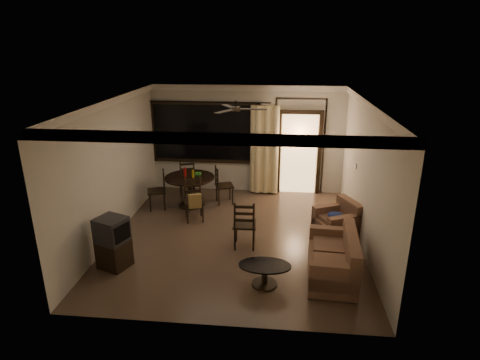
# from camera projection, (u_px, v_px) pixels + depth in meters

# --- Properties ---
(ground) EXTENTS (5.50, 5.50, 0.00)m
(ground) POSITION_uv_depth(u_px,v_px,m) (236.00, 237.00, 8.32)
(ground) COLOR #7F6651
(ground) RESTS_ON ground
(room_shell) EXTENTS (5.50, 6.70, 5.50)m
(room_shell) POSITION_uv_depth(u_px,v_px,m) (269.00, 132.00, 9.32)
(room_shell) COLOR beige
(room_shell) RESTS_ON ground
(dining_table) EXTENTS (1.20, 1.20, 0.97)m
(dining_table) POSITION_uv_depth(u_px,v_px,m) (190.00, 183.00, 9.69)
(dining_table) COLOR black
(dining_table) RESTS_ON ground
(dining_chair_west) EXTENTS (0.53, 0.53, 0.95)m
(dining_chair_west) POSITION_uv_depth(u_px,v_px,m) (158.00, 198.00, 9.61)
(dining_chair_west) COLOR black
(dining_chair_west) RESTS_ON ground
(dining_chair_east) EXTENTS (0.53, 0.53, 0.95)m
(dining_chair_east) POSITION_uv_depth(u_px,v_px,m) (224.00, 192.00, 9.96)
(dining_chair_east) COLOR black
(dining_chair_east) RESTS_ON ground
(dining_chair_south) EXTENTS (0.53, 0.57, 0.95)m
(dining_chair_south) POSITION_uv_depth(u_px,v_px,m) (194.00, 207.00, 8.99)
(dining_chair_south) COLOR black
(dining_chair_south) RESTS_ON ground
(dining_chair_north) EXTENTS (0.53, 0.53, 0.95)m
(dining_chair_north) POSITION_uv_depth(u_px,v_px,m) (187.00, 184.00, 10.51)
(dining_chair_north) COLOR black
(dining_chair_north) RESTS_ON ground
(tv_cabinet) EXTENTS (0.62, 0.60, 0.95)m
(tv_cabinet) POSITION_uv_depth(u_px,v_px,m) (113.00, 243.00, 7.08)
(tv_cabinet) COLOR black
(tv_cabinet) RESTS_ON ground
(sofa) EXTENTS (0.88, 1.52, 0.78)m
(sofa) POSITION_uv_depth(u_px,v_px,m) (335.00, 261.00, 6.82)
(sofa) COLOR #4A2F22
(sofa) RESTS_ON ground
(armchair) EXTENTS (1.00, 1.00, 0.76)m
(armchair) POSITION_uv_depth(u_px,v_px,m) (338.00, 223.00, 8.23)
(armchair) COLOR #4A2F22
(armchair) RESTS_ON ground
(coffee_table) EXTENTS (0.87, 0.52, 0.38)m
(coffee_table) POSITION_uv_depth(u_px,v_px,m) (265.00, 271.00, 6.61)
(coffee_table) COLOR black
(coffee_table) RESTS_ON ground
(side_chair) EXTENTS (0.46, 0.46, 1.00)m
(side_chair) POSITION_uv_depth(u_px,v_px,m) (245.00, 233.00, 7.84)
(side_chair) COLOR black
(side_chair) RESTS_ON ground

